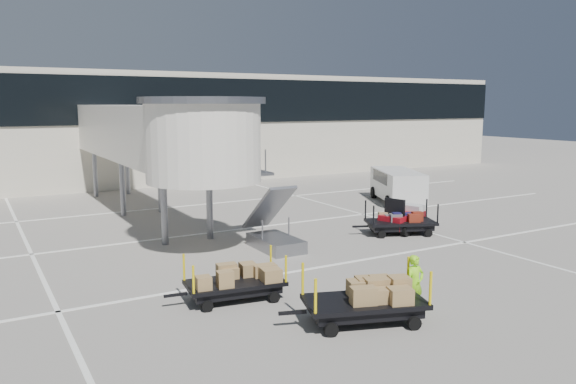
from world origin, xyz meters
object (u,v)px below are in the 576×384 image
ground_worker (415,283)px  minivan (397,183)px  suitcase_cart (401,222)px  box_cart_near (362,299)px  box_cart_far (233,282)px  baggage_tug (403,218)px

ground_worker → minivan: minivan is taller
minivan → suitcase_cart: bearing=-105.3°
box_cart_near → box_cart_far: (-2.27, 3.28, -0.09)m
ground_worker → minivan: 17.94m
box_cart_near → minivan: size_ratio=0.74×
box_cart_near → suitcase_cart: bearing=62.0°
box_cart_far → ground_worker: 5.29m
box_cart_far → ground_worker: size_ratio=2.24×
suitcase_cart → minivan: 8.40m
box_cart_far → box_cart_near: bearing=-47.4°
suitcase_cart → ground_worker: size_ratio=2.31×
suitcase_cart → box_cart_near: bearing=-113.7°
baggage_tug → suitcase_cart: bearing=-158.7°
baggage_tug → ground_worker: 10.20m
baggage_tug → ground_worker: bearing=-148.4°
suitcase_cart → box_cart_far: (-10.07, -4.09, 0.02)m
baggage_tug → minivan: 7.76m
box_cart_near → ground_worker: size_ratio=2.47×
box_cart_near → box_cart_far: bearing=143.3°
baggage_tug → box_cart_near: size_ratio=0.67×
box_cart_near → ground_worker: bearing=16.1°
baggage_tug → box_cart_far: baggage_tug is taller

